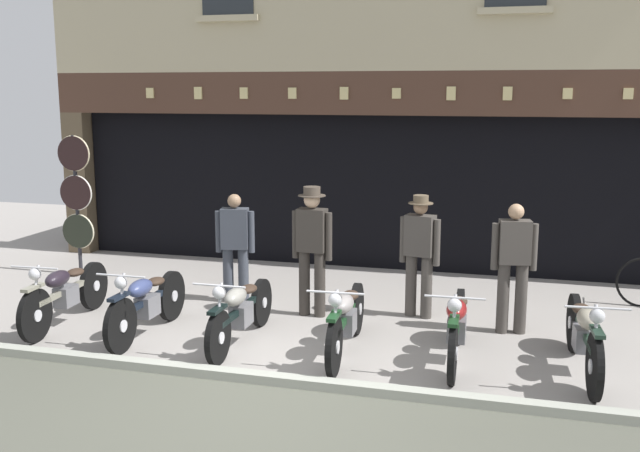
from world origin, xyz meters
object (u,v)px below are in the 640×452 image
motorcycle_center (346,318)px  motorcycle_center_right (457,325)px  motorcycle_right (584,335)px  tyre_sign_pole (76,194)px  shopkeeper_center (312,244)px  advert_board_far (608,180)px  motorcycle_left (147,302)px  advert_board_near (523,177)px  salesman_left (235,243)px  motorcycle_center_left (240,311)px  salesman_right (420,250)px  motorcycle_far_left (65,292)px  assistant_far_right (514,262)px

motorcycle_center → motorcycle_center_right: bearing=-179.2°
motorcycle_right → tyre_sign_pole: (-7.68, 2.36, 0.90)m
shopkeeper_center → advert_board_far: bearing=-139.1°
motorcycle_left → tyre_sign_pole: bearing=-44.2°
motorcycle_left → motorcycle_right: size_ratio=0.94×
advert_board_near → advert_board_far: (1.27, 0.00, 0.00)m
motorcycle_right → salesman_left: bearing=-23.2°
motorcycle_center_left → tyre_sign_pole: size_ratio=0.89×
advert_board_near → motorcycle_center_right: bearing=-98.8°
motorcycle_center_right → motorcycle_center: bearing=2.0°
motorcycle_right → shopkeeper_center: shopkeeper_center is taller
salesman_right → tyre_sign_pole: (-5.70, 0.81, 0.43)m
advert_board_near → advert_board_far: size_ratio=0.97×
shopkeeper_center → advert_board_far: size_ratio=1.66×
salesman_left → advert_board_far: 5.86m
salesman_left → advert_board_near: (3.91, 2.61, 0.77)m
motorcycle_center → salesman_left: size_ratio=1.32×
motorcycle_right → advert_board_far: advert_board_far is taller
motorcycle_far_left → motorcycle_center_right: (5.00, -0.01, -0.00)m
salesman_right → advert_board_far: bearing=-121.3°
advert_board_near → salesman_right: bearing=-116.1°
motorcycle_far_left → motorcycle_center: 3.75m
salesman_right → motorcycle_far_left: bearing=32.4°
motorcycle_left → assistant_far_right: size_ratio=1.19×
motorcycle_center_left → motorcycle_center_right: bearing=-178.3°
shopkeeper_center → assistant_far_right: bearing=-176.5°
assistant_far_right → tyre_sign_pole: tyre_sign_pole is taller
advert_board_near → salesman_left: bearing=-146.3°
motorcycle_far_left → motorcycle_left: size_ratio=1.05×
motorcycle_center_left → salesman_right: size_ratio=1.23×
motorcycle_center → motorcycle_left: bearing=-1.9°
motorcycle_center_left → tyre_sign_pole: 4.61m
motorcycle_center_left → motorcycle_right: size_ratio=0.97×
motorcycle_right → advert_board_near: bearing=-85.0°
motorcycle_center_right → motorcycle_left: bearing=0.2°
advert_board_near → motorcycle_right: bearing=-80.6°
motorcycle_far_left → salesman_left: (1.74, 1.57, 0.43)m
motorcycle_center_right → salesman_left: 3.65m
advert_board_near → motorcycle_center: bearing=-114.0°
motorcycle_center → advert_board_far: advert_board_far is taller
motorcycle_center_right → assistant_far_right: size_ratio=1.20×
motorcycle_center_left → motorcycle_center: bearing=-179.8°
salesman_left → shopkeeper_center: shopkeeper_center is taller
motorcycle_center_left → tyre_sign_pole: tyre_sign_pole is taller
assistant_far_right → motorcycle_center: bearing=24.6°
shopkeeper_center → advert_board_far: advert_board_far is taller
motorcycle_center_left → advert_board_far: 6.30m
motorcycle_center → salesman_right: salesman_right is taller
motorcycle_center_left → shopkeeper_center: (0.52, 1.31, 0.57)m
motorcycle_center_left → assistant_far_right: (3.12, 1.29, 0.49)m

